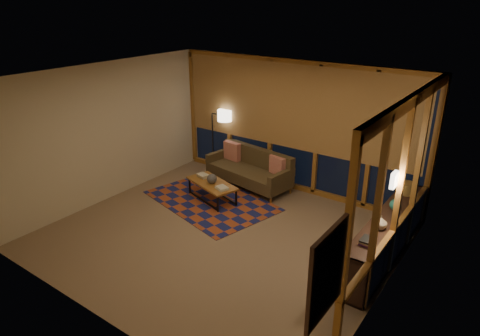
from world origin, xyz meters
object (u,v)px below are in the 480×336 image
Objects in this scene: sofa at (249,169)px; bookshelf at (386,236)px; coffee_table at (212,191)px; floor_lamp at (213,139)px.

sofa is 0.66× the size of bookshelf.
sofa is 1.04m from coffee_table.
sofa is 1.31m from floor_lamp.
coffee_table is (-0.20, -1.00, -0.20)m from sofa.
floor_lamp is at bearing 145.67° from coffee_table.
sofa is 1.27× the size of floor_lamp.
bookshelf is (4.50, -1.29, -0.39)m from floor_lamp.
bookshelf is at bearing 17.75° from coffee_table.
bookshelf is at bearing -8.07° from sofa.
floor_lamp is 0.52× the size of bookshelf.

